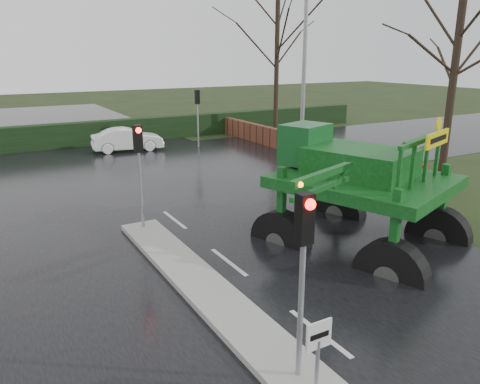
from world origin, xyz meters
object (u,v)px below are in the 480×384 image
traffic_signal_near (304,248)px  crop_sprayer (390,188)px  keep_left_sign (318,345)px  traffic_signal_far (197,105)px  street_light_right (300,46)px  white_sedan (128,151)px  traffic_signal_mid (139,155)px

traffic_signal_near → crop_sprayer: bearing=27.6°
keep_left_sign → crop_sprayer: bearing=32.3°
traffic_signal_far → street_light_right: 8.86m
traffic_signal_near → white_sedan: size_ratio=0.85×
traffic_signal_mid → traffic_signal_far: bearing=58.1°
white_sedan → crop_sprayer: bearing=-168.4°
street_light_right → crop_sprayer: (-4.94, -10.62, -3.61)m
traffic_signal_mid → white_sedan: size_ratio=0.85×
traffic_signal_near → traffic_signal_mid: size_ratio=1.00×
traffic_signal_near → street_light_right: size_ratio=0.35×
keep_left_sign → crop_sprayer: crop_sprayer is taller
keep_left_sign → crop_sprayer: 5.55m
keep_left_sign → traffic_signal_far: traffic_signal_far is taller
crop_sprayer → traffic_signal_near: bearing=-171.7°
traffic_signal_mid → street_light_right: size_ratio=0.35×
keep_left_sign → traffic_signal_mid: traffic_signal_mid is taller
traffic_signal_mid → traffic_signal_far: same height
street_light_right → keep_left_sign: bearing=-125.1°
traffic_signal_mid → crop_sprayer: (4.56, -6.11, -0.21)m
traffic_signal_near → white_sedan: 22.34m
traffic_signal_mid → white_sedan: 14.10m
street_light_right → crop_sprayer: size_ratio=1.17×
traffic_signal_far → street_light_right: size_ratio=0.35×
traffic_signal_near → white_sedan: (3.54, 21.90, -2.59)m
traffic_signal_near → traffic_signal_mid: same height
traffic_signal_near → traffic_signal_far: (7.80, 21.02, 0.00)m
street_light_right → white_sedan: bearing=123.8°
crop_sprayer → white_sedan: bearing=73.7°
traffic_signal_near → traffic_signal_far: size_ratio=1.00×
crop_sprayer → white_sedan: size_ratio=2.05×
white_sedan → traffic_signal_far: bearing=-93.2°
traffic_signal_near → traffic_signal_mid: 8.50m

